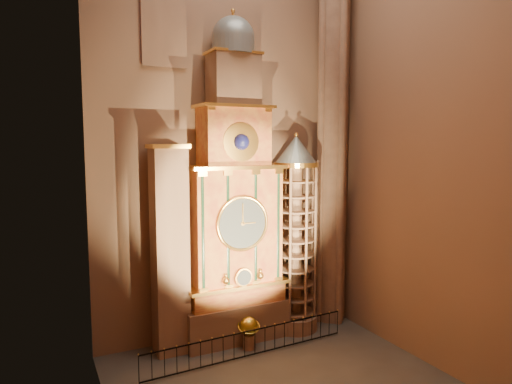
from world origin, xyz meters
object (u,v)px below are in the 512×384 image
portrait_tower (170,249)px  stair_turret (295,235)px  iron_railing (250,343)px  astronomical_clock (234,213)px  celestial_globe (249,330)px

portrait_tower → stair_turret: (6.90, -0.28, 0.12)m
stair_turret → iron_railing: size_ratio=1.01×
astronomical_clock → iron_railing: size_ratio=1.57×
astronomical_clock → celestial_globe: (0.14, -1.41, -5.70)m
portrait_tower → celestial_globe: 5.65m
astronomical_clock → stair_turret: (3.50, -0.26, -1.41)m
stair_turret → astronomical_clock: bearing=175.7°
portrait_tower → iron_railing: 5.94m
portrait_tower → stair_turret: bearing=-2.3°
celestial_globe → iron_railing: size_ratio=0.15×
astronomical_clock → portrait_tower: 3.73m
portrait_tower → celestial_globe: portrait_tower is taller
stair_turret → celestial_globe: bearing=-161.1°
portrait_tower → astronomical_clock: bearing=-0.3°
stair_turret → celestial_globe: size_ratio=6.61×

